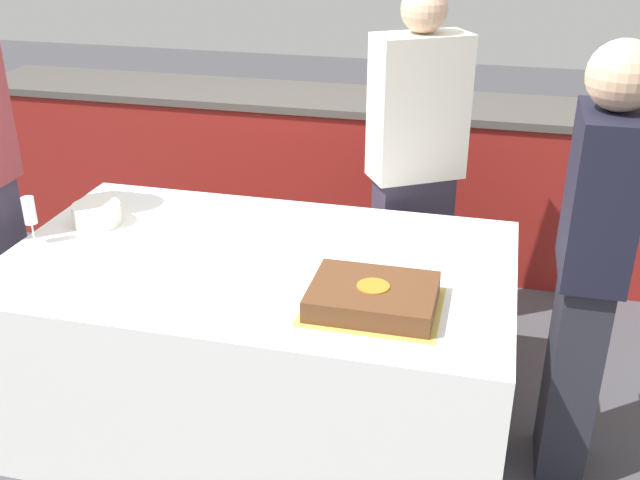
% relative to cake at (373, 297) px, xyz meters
% --- Properties ---
extents(ground_plane, '(14.00, 14.00, 0.00)m').
position_rel_cake_xyz_m(ground_plane, '(-0.48, 0.25, -0.77)').
color(ground_plane, '#424247').
extents(back_counter, '(4.40, 0.58, 0.92)m').
position_rel_cake_xyz_m(back_counter, '(-0.48, 1.89, -0.31)').
color(back_counter, maroon).
rests_on(back_counter, ground_plane).
extents(dining_table, '(1.87, 1.13, 0.73)m').
position_rel_cake_xyz_m(dining_table, '(-0.48, 0.25, -0.40)').
color(dining_table, white).
rests_on(dining_table, ground_plane).
extents(cake, '(0.45, 0.36, 0.08)m').
position_rel_cake_xyz_m(cake, '(0.00, 0.00, 0.00)').
color(cake, gold).
rests_on(cake, dining_table).
extents(plate_stack, '(0.19, 0.19, 0.09)m').
position_rel_cake_xyz_m(plate_stack, '(-1.20, 0.39, 0.00)').
color(plate_stack, white).
rests_on(plate_stack, dining_table).
extents(wine_glass, '(0.07, 0.07, 0.19)m').
position_rel_cake_xyz_m(wine_glass, '(-1.35, 0.16, 0.09)').
color(wine_glass, white).
rests_on(wine_glass, dining_table).
extents(side_plate_near_cake, '(0.20, 0.20, 0.00)m').
position_rel_cake_xyz_m(side_plate_near_cake, '(0.04, 0.33, -0.04)').
color(side_plate_near_cake, white).
rests_on(side_plate_near_cake, dining_table).
extents(person_cutting_cake, '(0.44, 0.38, 1.62)m').
position_rel_cake_xyz_m(person_cutting_cake, '(0.00, 1.03, 0.07)').
color(person_cutting_cake, '#383347').
rests_on(person_cutting_cake, ground_plane).
extents(person_seated_right, '(0.21, 0.34, 1.58)m').
position_rel_cake_xyz_m(person_seated_right, '(0.68, 0.25, 0.06)').
color(person_seated_right, '#282833').
rests_on(person_seated_right, ground_plane).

